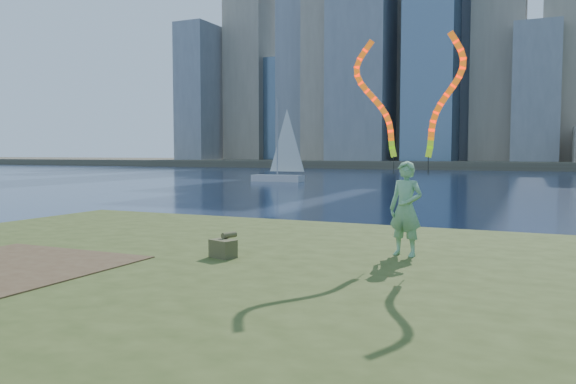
% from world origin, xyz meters
% --- Properties ---
extents(ground, '(320.00, 320.00, 0.00)m').
position_xyz_m(ground, '(0.00, 0.00, 0.00)').
color(ground, '#1B2844').
rests_on(ground, ground).
extents(grassy_knoll, '(20.00, 18.00, 0.80)m').
position_xyz_m(grassy_knoll, '(0.00, -2.30, 0.34)').
color(grassy_knoll, '#354418').
rests_on(grassy_knoll, ground).
extents(dirt_patch, '(3.20, 3.00, 0.02)m').
position_xyz_m(dirt_patch, '(-2.20, -3.20, 0.81)').
color(dirt_patch, '#47331E').
rests_on(dirt_patch, grassy_knoll).
extents(far_shore, '(320.00, 40.00, 1.20)m').
position_xyz_m(far_shore, '(0.00, 95.00, 0.60)').
color(far_shore, '#484334').
rests_on(far_shore, ground).
extents(woman_with_ribbons, '(1.97, 0.63, 3.98)m').
position_xyz_m(woman_with_ribbons, '(3.14, 0.22, 2.22)').
color(woman_with_ribbons, '#1E7D32').
rests_on(woman_with_ribbons, grassy_knoll).
extents(canvas_bag, '(0.48, 0.54, 0.40)m').
position_xyz_m(canvas_bag, '(0.42, -1.21, 0.96)').
color(canvas_bag, '#484727').
rests_on(canvas_bag, grassy_knoll).
extents(sailboat, '(4.81, 1.55, 7.28)m').
position_xyz_m(sailboat, '(-15.74, 35.30, 1.25)').
color(sailboat, silver).
rests_on(sailboat, ground).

